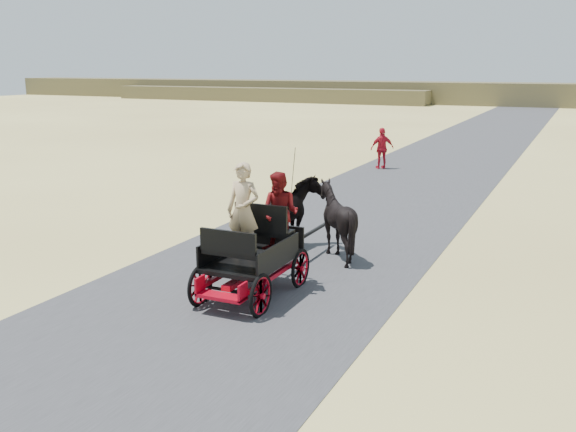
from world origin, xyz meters
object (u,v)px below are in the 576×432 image
at_px(carriage, 252,277).
at_px(horse_left, 292,216).
at_px(horse_right, 336,221).
at_px(pedestrian, 382,148).

bearing_deg(carriage, horse_left, 100.39).
bearing_deg(horse_right, carriage, 79.61).
relative_size(carriage, pedestrian, 1.39).
bearing_deg(horse_left, carriage, 100.39).
relative_size(carriage, horse_right, 1.41).
bearing_deg(horse_right, horse_left, 0.00).
height_order(carriage, horse_left, horse_left).
bearing_deg(horse_left, horse_right, -180.00).
distance_m(horse_left, pedestrian, 12.89).
bearing_deg(pedestrian, carriage, 59.37).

